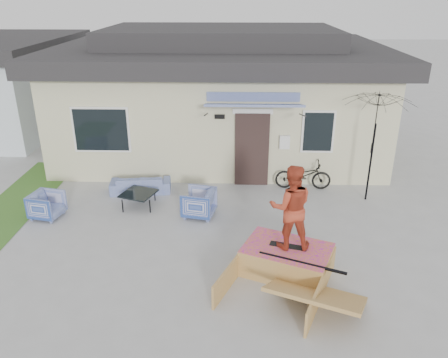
{
  "coord_description": "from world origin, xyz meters",
  "views": [
    {
      "loc": [
        0.58,
        -7.27,
        5.2
      ],
      "look_at": [
        0.3,
        1.8,
        1.3
      ],
      "focal_mm": 35.54,
      "sensor_mm": 36.0,
      "label": 1
    }
  ],
  "objects_px": {
    "skateboard": "(288,246)",
    "skater": "(291,206)",
    "armchair_right": "(199,201)",
    "coffee_table": "(139,199)",
    "skate_ramp": "(287,260)",
    "loveseat": "(140,181)",
    "bicycle": "(303,172)",
    "armchair_left": "(47,204)",
    "patio_umbrella": "(374,137)"
  },
  "relations": [
    {
      "from": "skateboard",
      "to": "skater",
      "type": "distance_m",
      "value": 0.87
    },
    {
      "from": "armchair_right",
      "to": "skater",
      "type": "relative_size",
      "value": 0.45
    },
    {
      "from": "armchair_right",
      "to": "coffee_table",
      "type": "distance_m",
      "value": 1.67
    },
    {
      "from": "skate_ramp",
      "to": "loveseat",
      "type": "bearing_deg",
      "value": 157.47
    },
    {
      "from": "skater",
      "to": "bicycle",
      "type": "bearing_deg",
      "value": -102.59
    },
    {
      "from": "skate_ramp",
      "to": "skater",
      "type": "xyz_separation_m",
      "value": [
        0.02,
        0.05,
        1.17
      ]
    },
    {
      "from": "bicycle",
      "to": "skateboard",
      "type": "bearing_deg",
      "value": 171.04
    },
    {
      "from": "armchair_left",
      "to": "skateboard",
      "type": "bearing_deg",
      "value": -98.54
    },
    {
      "from": "armchair_right",
      "to": "loveseat",
      "type": "bearing_deg",
      "value": -116.72
    },
    {
      "from": "loveseat",
      "to": "bicycle",
      "type": "bearing_deg",
      "value": 177.8
    },
    {
      "from": "armchair_right",
      "to": "bicycle",
      "type": "distance_m",
      "value": 3.28
    },
    {
      "from": "coffee_table",
      "to": "skateboard",
      "type": "relative_size",
      "value": 1.07
    },
    {
      "from": "coffee_table",
      "to": "skate_ramp",
      "type": "bearing_deg",
      "value": -38.43
    },
    {
      "from": "armchair_left",
      "to": "skater",
      "type": "xyz_separation_m",
      "value": [
        5.68,
        -2.09,
        1.09
      ]
    },
    {
      "from": "coffee_table",
      "to": "patio_umbrella",
      "type": "height_order",
      "value": "patio_umbrella"
    },
    {
      "from": "loveseat",
      "to": "skater",
      "type": "xyz_separation_m",
      "value": [
        3.69,
        -3.64,
        1.12
      ]
    },
    {
      "from": "armchair_right",
      "to": "skate_ramp",
      "type": "height_order",
      "value": "armchair_right"
    },
    {
      "from": "bicycle",
      "to": "skate_ramp",
      "type": "height_order",
      "value": "bicycle"
    },
    {
      "from": "armchair_right",
      "to": "skate_ramp",
      "type": "relative_size",
      "value": 0.35
    },
    {
      "from": "bicycle",
      "to": "skater",
      "type": "relative_size",
      "value": 0.92
    },
    {
      "from": "skateboard",
      "to": "armchair_right",
      "type": "bearing_deg",
      "value": 146.83
    },
    {
      "from": "loveseat",
      "to": "skater",
      "type": "height_order",
      "value": "skater"
    },
    {
      "from": "armchair_right",
      "to": "coffee_table",
      "type": "bearing_deg",
      "value": -94.75
    },
    {
      "from": "armchair_left",
      "to": "coffee_table",
      "type": "relative_size",
      "value": 0.92
    },
    {
      "from": "coffee_table",
      "to": "skater",
      "type": "xyz_separation_m",
      "value": [
        3.55,
        -2.75,
        1.25
      ]
    },
    {
      "from": "coffee_table",
      "to": "skate_ramp",
      "type": "distance_m",
      "value": 4.5
    },
    {
      "from": "bicycle",
      "to": "skateboard",
      "type": "relative_size",
      "value": 2.13
    },
    {
      "from": "bicycle",
      "to": "patio_umbrella",
      "type": "relative_size",
      "value": 0.7
    },
    {
      "from": "bicycle",
      "to": "skater",
      "type": "height_order",
      "value": "skater"
    },
    {
      "from": "armchair_right",
      "to": "coffee_table",
      "type": "relative_size",
      "value": 0.99
    },
    {
      "from": "coffee_table",
      "to": "skater",
      "type": "bearing_deg",
      "value": -37.75
    },
    {
      "from": "armchair_left",
      "to": "coffee_table",
      "type": "xyz_separation_m",
      "value": [
        2.13,
        0.66,
        -0.16
      ]
    },
    {
      "from": "armchair_left",
      "to": "patio_umbrella",
      "type": "bearing_deg",
      "value": -69.55
    },
    {
      "from": "loveseat",
      "to": "armchair_right",
      "type": "bearing_deg",
      "value": 135.15
    },
    {
      "from": "bicycle",
      "to": "loveseat",
      "type": "bearing_deg",
      "value": 97.36
    },
    {
      "from": "loveseat",
      "to": "skater",
      "type": "relative_size",
      "value": 0.97
    },
    {
      "from": "armchair_right",
      "to": "skater",
      "type": "distance_m",
      "value": 3.19
    },
    {
      "from": "armchair_left",
      "to": "armchair_right",
      "type": "height_order",
      "value": "armchair_right"
    },
    {
      "from": "loveseat",
      "to": "patio_umbrella",
      "type": "bearing_deg",
      "value": 170.44
    },
    {
      "from": "armchair_left",
      "to": "skateboard",
      "type": "relative_size",
      "value": 0.98
    },
    {
      "from": "coffee_table",
      "to": "patio_umbrella",
      "type": "bearing_deg",
      "value": 5.69
    },
    {
      "from": "coffee_table",
      "to": "skater",
      "type": "distance_m",
      "value": 4.66
    },
    {
      "from": "loveseat",
      "to": "bicycle",
      "type": "height_order",
      "value": "bicycle"
    },
    {
      "from": "patio_umbrella",
      "to": "loveseat",
      "type": "bearing_deg",
      "value": 177.21
    },
    {
      "from": "armchair_left",
      "to": "skateboard",
      "type": "distance_m",
      "value": 6.05
    },
    {
      "from": "armchair_left",
      "to": "skate_ramp",
      "type": "distance_m",
      "value": 6.05
    },
    {
      "from": "skate_ramp",
      "to": "patio_umbrella",
      "type": "bearing_deg",
      "value": 76.71
    },
    {
      "from": "bicycle",
      "to": "armchair_right",
      "type": "bearing_deg",
      "value": 124.4
    },
    {
      "from": "skate_ramp",
      "to": "skater",
      "type": "height_order",
      "value": "skater"
    },
    {
      "from": "skater",
      "to": "loveseat",
      "type": "bearing_deg",
      "value": -45.5
    }
  ]
}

